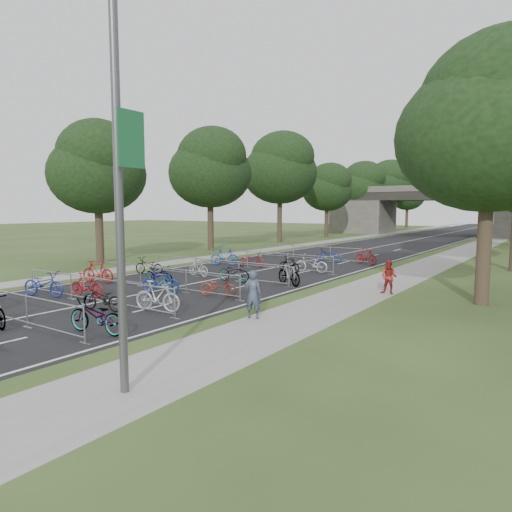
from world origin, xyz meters
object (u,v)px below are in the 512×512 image
Objects in this scene: overpass_bridge at (440,210)px; lamppost at (119,187)px; pedestrian_a at (253,295)px; pedestrian_b at (389,277)px.

lamppost reaches higher than overpass_bridge.
overpass_bridge is 56.66m from pedestrian_a.
overpass_bridge is at bearing 102.77° from pedestrian_b.
pedestrian_a is at bearing -106.28° from pedestrian_b.
overpass_bridge is 49.91m from pedestrian_b.
lamppost is 5.31× the size of pedestrian_b.
lamppost is at bearing -82.47° from overpass_bridge.
pedestrian_a is 1.11× the size of pedestrian_b.
overpass_bridge is at bearing 97.53° from lamppost.
pedestrian_a is (6.80, -56.19, -2.68)m from overpass_bridge.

